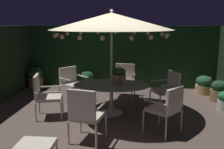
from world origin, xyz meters
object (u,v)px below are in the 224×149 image
patio_dining_table (111,89)px  potted_plant_left_near (219,91)px  patio_chair_southeast (72,81)px  potted_plant_back_center (35,77)px  patio_umbrella (111,21)px  patio_chair_northeast (168,87)px  centerpiece_planter (119,74)px  patio_chair_south (44,93)px  potted_plant_right_far (87,79)px  patio_chair_southwest (85,112)px  ottoman_footrest (36,146)px  patio_chair_north (167,106)px  patio_chair_east (124,78)px  potted_plant_right_near (204,85)px

patio_dining_table → potted_plant_left_near: (2.92, 1.32, -0.33)m
patio_chair_southeast → potted_plant_back_center: size_ratio=1.34×
patio_umbrella → potted_plant_back_center: bearing=142.1°
patio_chair_northeast → potted_plant_left_near: size_ratio=1.57×
centerpiece_planter → patio_chair_south: size_ratio=0.43×
potted_plant_right_far → patio_chair_south: bearing=-99.5°
patio_dining_table → patio_umbrella: bearing=-106.5°
potted_plant_right_far → patio_chair_southwest: bearing=-79.0°
patio_chair_southeast → potted_plant_right_far: size_ratio=1.66×
centerpiece_planter → patio_chair_south: 1.80m
patio_chair_southeast → potted_plant_left_near: bearing=5.0°
patio_chair_southwest → ottoman_footrest: 1.05m
patio_chair_north → patio_chair_east: 2.72m
patio_chair_southwest → potted_plant_right_near: (3.01, 3.60, -0.32)m
ottoman_footrest → potted_plant_right_near: (3.61, 4.41, -0.05)m
patio_chair_southeast → patio_chair_southwest: size_ratio=0.90×
patio_chair_southwest → ottoman_footrest: patio_chair_southwest is taller
patio_dining_table → potted_plant_right_far: size_ratio=3.23×
centerpiece_planter → patio_chair_southeast: size_ratio=0.46×
patio_chair_northeast → patio_chair_southwest: 2.80m
patio_chair_north → patio_chair_northeast: patio_chair_north is taller
patio_chair_northeast → centerpiece_planter: bearing=-153.5°
potted_plant_left_near → potted_plant_back_center: bearing=171.1°
patio_umbrella → centerpiece_planter: size_ratio=6.55×
patio_chair_southwest → potted_plant_back_center: bearing=124.0°
centerpiece_planter → potted_plant_back_center: bearing=144.3°
patio_umbrella → potted_plant_right_far: (-1.07, 2.35, -1.90)m
centerpiece_planter → patio_chair_south: (-1.70, -0.42, -0.41)m
patio_chair_north → potted_plant_back_center: 5.19m
patio_chair_south → potted_plant_left_near: (4.44, 1.70, -0.28)m
patio_chair_northeast → potted_plant_right_near: size_ratio=1.65×
patio_chair_east → centerpiece_planter: bearing=-91.4°
potted_plant_back_center → patio_chair_south: bearing=-62.9°
ottoman_footrest → potted_plant_right_near: potted_plant_right_near is taller
patio_umbrella → patio_chair_east: size_ratio=2.94×
patio_chair_south → potted_plant_right_far: bearing=80.5°
patio_dining_table → potted_plant_right_near: bearing=37.4°
patio_dining_table → patio_chair_south: size_ratio=1.81×
patio_chair_north → patio_chair_southwest: patio_chair_southwest is taller
patio_chair_south → ottoman_footrest: patio_chair_south is taller
patio_dining_table → patio_chair_east: (0.22, 1.55, -0.08)m
centerpiece_planter → patio_chair_northeast: (1.24, 0.62, -0.45)m
centerpiece_planter → patio_chair_north: centerpiece_planter is taller
ottoman_footrest → potted_plant_back_center: 4.97m
patio_chair_east → ottoman_footrest: size_ratio=1.72×
patio_chair_southeast → ottoman_footrest: 3.33m
patio_chair_southeast → potted_plant_right_far: 1.42m
centerpiece_planter → potted_plant_left_near: (2.74, 1.28, -0.69)m
centerpiece_planter → potted_plant_right_near: centerpiece_planter is taller
centerpiece_planter → patio_chair_northeast: bearing=26.5°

